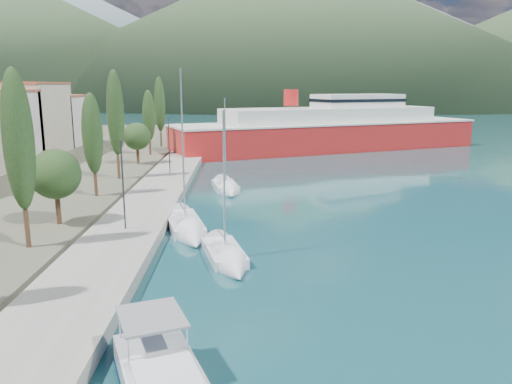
{
  "coord_description": "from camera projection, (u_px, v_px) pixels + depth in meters",
  "views": [
    {
      "loc": [
        -0.97,
        -18.56,
        10.45
      ],
      "look_at": [
        0.0,
        14.0,
        3.5
      ],
      "focal_mm": 35.0,
      "sensor_mm": 36.0,
      "label": 1
    }
  ],
  "objects": [
    {
      "name": "sailboat_far",
      "position": [
        228.0,
        190.0,
        49.57
      ],
      "size": [
        3.4,
        7.19,
        10.15
      ],
      "color": "silver",
      "rests_on": "ground"
    },
    {
      "name": "quay",
      "position": [
        154.0,
        198.0,
        45.42
      ],
      "size": [
        5.0,
        88.0,
        0.8
      ],
      "primitive_type": "cube",
      "color": "gray",
      "rests_on": "ground"
    },
    {
      "name": "lamp_posts",
      "position": [
        121.0,
        184.0,
        33.11
      ],
      "size": [
        0.15,
        46.89,
        6.06
      ],
      "color": "#2D2D33",
      "rests_on": "quay"
    },
    {
      "name": "hills_far",
      "position": [
        354.0,
        30.0,
        613.09
      ],
      "size": [
        1480.0,
        900.0,
        180.0
      ],
      "color": "slate",
      "rests_on": "ground"
    },
    {
      "name": "sailboat_near",
      "position": [
        230.0,
        262.0,
        29.38
      ],
      "size": [
        3.56,
        7.15,
        9.86
      ],
      "color": "silver",
      "rests_on": "ground"
    },
    {
      "name": "sailboat_mid",
      "position": [
        189.0,
        232.0,
        35.34
      ],
      "size": [
        4.39,
        9.01,
        12.54
      ],
      "color": "silver",
      "rests_on": "ground"
    },
    {
      "name": "ground",
      "position": [
        245.0,
        124.0,
        137.66
      ],
      "size": [
        1400.0,
        1400.0,
        0.0
      ],
      "primitive_type": "plane",
      "color": "#17494F"
    },
    {
      "name": "ferry",
      "position": [
        330.0,
        131.0,
        82.83
      ],
      "size": [
        52.94,
        29.74,
        10.44
      ],
      "color": "red",
      "rests_on": "ground"
    },
    {
      "name": "hills_near",
      "position": [
        371.0,
        34.0,
        377.09
      ],
      "size": [
        1010.0,
        520.0,
        115.0
      ],
      "color": "#354B2E",
      "rests_on": "ground"
    },
    {
      "name": "tree_row",
      "position": [
        109.0,
        132.0,
        49.69
      ],
      "size": [
        3.56,
        63.04,
        11.43
      ],
      "color": "#47301E",
      "rests_on": "land_strip"
    }
  ]
}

